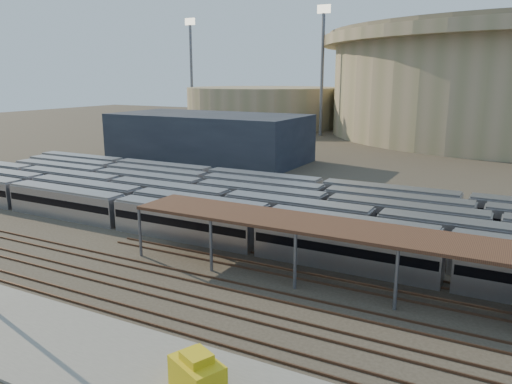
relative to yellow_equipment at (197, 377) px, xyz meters
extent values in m
plane|color=#383026|center=(-10.24, 15.02, -1.21)|extent=(420.00, 420.00, 0.00)
cube|color=gray|center=(-15.24, 0.02, -1.11)|extent=(50.00, 9.00, 0.20)
cube|color=#B2B2B7|center=(-8.29, 23.02, 0.59)|extent=(112.00, 2.90, 3.60)
cube|color=#B2B2B7|center=(-9.16, 27.22, 0.59)|extent=(112.00, 2.90, 3.60)
cube|color=#B2B2B7|center=(-16.94, 31.42, 0.59)|extent=(112.00, 2.90, 3.60)
cube|color=#B2B2B7|center=(-5.25, 35.62, 0.59)|extent=(112.00, 2.90, 3.60)
cube|color=#B2B2B7|center=(-7.15, 39.82, 0.59)|extent=(112.00, 2.90, 3.60)
cube|color=#B2B2B7|center=(-9.12, 44.02, 0.59)|extent=(112.00, 2.90, 3.60)
cylinder|color=#5E5E63|center=(-18.24, 16.32, 1.29)|extent=(0.30, 0.30, 5.00)
cylinder|color=#5E5E63|center=(-18.24, 21.72, 1.29)|extent=(0.30, 0.30, 5.00)
cylinder|color=#5E5E63|center=(-9.67, 16.32, 1.29)|extent=(0.30, 0.30, 5.00)
cylinder|color=#5E5E63|center=(-9.67, 21.72, 1.29)|extent=(0.30, 0.30, 5.00)
cylinder|color=#5E5E63|center=(-1.10, 16.32, 1.29)|extent=(0.30, 0.30, 5.00)
cylinder|color=#5E5E63|center=(-1.10, 21.72, 1.29)|extent=(0.30, 0.30, 5.00)
cylinder|color=#5E5E63|center=(7.48, 16.32, 1.29)|extent=(0.30, 0.30, 5.00)
cylinder|color=#5E5E63|center=(7.48, 21.72, 1.29)|extent=(0.30, 0.30, 5.00)
cube|color=#382017|center=(11.76, 19.02, 3.94)|extent=(60.00, 6.00, 0.30)
cube|color=#4C3323|center=(-10.24, 13.27, -1.12)|extent=(170.00, 0.12, 0.18)
cube|color=#4C3323|center=(-10.24, 14.77, -1.12)|extent=(170.00, 0.12, 0.18)
cube|color=#4C3323|center=(-10.24, 9.27, -1.12)|extent=(170.00, 0.12, 0.18)
cube|color=#4C3323|center=(-10.24, 10.77, -1.12)|extent=(170.00, 0.12, 0.18)
cube|color=#4C3323|center=(-10.24, 5.27, -1.12)|extent=(170.00, 0.12, 0.18)
cube|color=#4C3323|center=(-10.24, 6.77, -1.12)|extent=(170.00, 0.12, 0.18)
cylinder|color=gray|center=(-70.24, 145.02, 5.79)|extent=(56.00, 56.00, 14.00)
cube|color=#1E232D|center=(-45.24, 70.02, 3.79)|extent=(42.00, 20.00, 10.00)
cylinder|color=#5E5E63|center=(-40.24, 125.02, 16.79)|extent=(1.00, 1.00, 36.00)
cube|color=#FFF2CC|center=(-40.24, 125.02, 35.99)|extent=(4.00, 0.60, 2.40)
cylinder|color=#5E5E63|center=(-95.24, 135.02, 16.79)|extent=(1.00, 1.00, 36.00)
cube|color=#FFF2CC|center=(-95.24, 135.02, 35.99)|extent=(4.00, 0.60, 2.40)
cylinder|color=#5E5E63|center=(-20.24, 175.02, 16.79)|extent=(1.00, 1.00, 36.00)
cube|color=#FFF2CC|center=(-20.24, 175.02, 35.99)|extent=(4.00, 0.60, 2.40)
cube|color=gold|center=(0.00, 0.00, 0.00)|extent=(3.78, 3.16, 2.02)
camera|label=1|loc=(14.87, -20.75, 16.73)|focal=35.00mm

